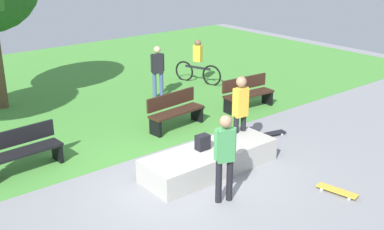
{
  "coord_description": "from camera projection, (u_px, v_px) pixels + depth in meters",
  "views": [
    {
      "loc": [
        -5.16,
        -6.69,
        4.61
      ],
      "look_at": [
        0.88,
        0.75,
        1.09
      ],
      "focal_mm": 44.5,
      "sensor_mm": 36.0,
      "label": 1
    }
  ],
  "objects": [
    {
      "name": "backpack_on_ledge",
      "position": [
        203.0,
        142.0,
        9.9
      ],
      "size": [
        0.28,
        0.21,
        0.32
      ],
      "primitive_type": "cube",
      "rotation": [
        0.0,
        0.0,
        6.26
      ],
      "color": "black",
      "rests_on": "concrete_ledge"
    },
    {
      "name": "skateboard_spare",
      "position": [
        271.0,
        134.0,
        11.9
      ],
      "size": [
        0.82,
        0.38,
        0.08
      ],
      "color": "black",
      "rests_on": "ground_plane"
    },
    {
      "name": "pedestrian_with_backpack",
      "position": [
        157.0,
        67.0,
        14.55
      ],
      "size": [
        0.41,
        0.41,
        1.62
      ],
      "color": "#3F5184",
      "rests_on": "ground_plane"
    },
    {
      "name": "park_bench_near_path",
      "position": [
        247.0,
        92.0,
        13.74
      ],
      "size": [
        1.63,
        0.59,
        0.91
      ],
      "color": "#331E14",
      "rests_on": "ground_plane"
    },
    {
      "name": "grass_lawn",
      "position": [
        32.0,
        94.0,
        15.22
      ],
      "size": [
        26.6,
        12.35,
        0.01
      ],
      "primitive_type": "cube",
      "color": "#478C38",
      "rests_on": "ground_plane"
    },
    {
      "name": "skater_watching",
      "position": [
        240.0,
        108.0,
        10.68
      ],
      "size": [
        0.43,
        0.24,
        1.8
      ],
      "color": "black",
      "rests_on": "ground_plane"
    },
    {
      "name": "skateboard_by_ledge",
      "position": [
        337.0,
        191.0,
        9.19
      ],
      "size": [
        0.35,
        0.82,
        0.08
      ],
      "color": "gold",
      "rests_on": "ground_plane"
    },
    {
      "name": "skater_performing_trick",
      "position": [
        225.0,
        152.0,
        8.61
      ],
      "size": [
        0.41,
        0.29,
        1.71
      ],
      "color": "black",
      "rests_on": "ground_plane"
    },
    {
      "name": "park_bench_near_lamppost",
      "position": [
        175.0,
        110.0,
        12.31
      ],
      "size": [
        1.64,
        0.62,
        0.91
      ],
      "color": "#331E14",
      "rests_on": "ground_plane"
    },
    {
      "name": "concrete_ledge",
      "position": [
        210.0,
        160.0,
        10.05
      ],
      "size": [
        3.03,
        1.06,
        0.5
      ],
      "primitive_type": "cube",
      "color": "#A8A59E",
      "rests_on": "ground_plane"
    },
    {
      "name": "ground_plane",
      "position": [
        182.0,
        186.0,
        9.51
      ],
      "size": [
        28.0,
        28.0,
        0.0
      ],
      "primitive_type": "plane",
      "color": "gray"
    },
    {
      "name": "park_bench_far_left",
      "position": [
        23.0,
        149.0,
        10.0
      ],
      "size": [
        1.63,
        0.57,
        0.91
      ],
      "color": "black",
      "rests_on": "ground_plane"
    },
    {
      "name": "cyclist_on_bicycle",
      "position": [
        198.0,
        65.0,
        16.19
      ],
      "size": [
        0.65,
        1.74,
        1.52
      ],
      "color": "black",
      "rests_on": "ground_plane"
    }
  ]
}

